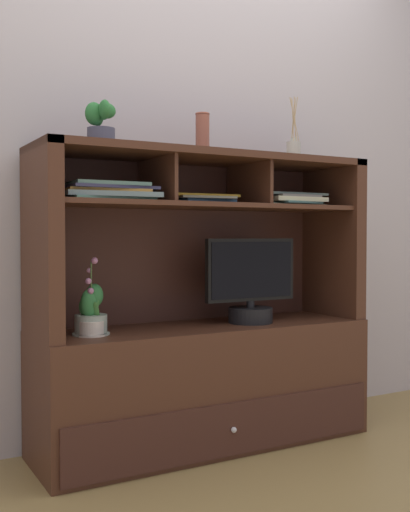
{
  "coord_description": "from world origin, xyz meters",
  "views": [
    {
      "loc": [
        -1.33,
        -2.37,
        0.92
      ],
      "look_at": [
        0.0,
        0.0,
        0.83
      ],
      "focal_mm": 43.83,
      "sensor_mm": 36.0,
      "label": 1
    }
  ],
  "objects_px": {
    "media_console": "(204,351)",
    "potted_succulent": "(100,124)",
    "potted_orchid": "(92,324)",
    "magazine_stack_left": "(287,200)",
    "tv_monitor": "(251,288)",
    "potted_fern": "(91,315)",
    "diffuser_bottle": "(294,150)",
    "ceramic_vase": "(202,134)",
    "magazine_stack_right": "(107,192)",
    "magazine_stack_centre": "(200,199)"
  },
  "relations": [
    {
      "from": "magazine_stack_left",
      "to": "diffuser_bottle",
      "type": "bearing_deg",
      "value": 19.64
    },
    {
      "from": "potted_orchid",
      "to": "potted_succulent",
      "type": "xyz_separation_m",
      "value": [
        0.04,
        0.01,
        0.78
      ]
    },
    {
      "from": "ceramic_vase",
      "to": "potted_orchid",
      "type": "bearing_deg",
      "value": -173.49
    },
    {
      "from": "tv_monitor",
      "to": "potted_fern",
      "type": "bearing_deg",
      "value": 178.31
    },
    {
      "from": "potted_orchid",
      "to": "ceramic_vase",
      "type": "height_order",
      "value": "ceramic_vase"
    },
    {
      "from": "media_console",
      "to": "potted_fern",
      "type": "xyz_separation_m",
      "value": [
        -0.53,
        -0.02,
        0.2
      ]
    },
    {
      "from": "potted_orchid",
      "to": "magazine_stack_right",
      "type": "distance_m",
      "value": 0.52
    },
    {
      "from": "potted_succulent",
      "to": "media_console",
      "type": "bearing_deg",
      "value": 4.22
    },
    {
      "from": "media_console",
      "to": "potted_orchid",
      "type": "xyz_separation_m",
      "value": [
        -0.53,
        -0.05,
        0.16
      ]
    },
    {
      "from": "tv_monitor",
      "to": "magazine_stack_right",
      "type": "bearing_deg",
      "value": -179.55
    },
    {
      "from": "tv_monitor",
      "to": "magazine_stack_left",
      "type": "distance_m",
      "value": 0.46
    },
    {
      "from": "diffuser_bottle",
      "to": "potted_succulent",
      "type": "bearing_deg",
      "value": -177.93
    },
    {
      "from": "magazine_stack_right",
      "to": "ceramic_vase",
      "type": "height_order",
      "value": "ceramic_vase"
    },
    {
      "from": "potted_orchid",
      "to": "ceramic_vase",
      "type": "distance_m",
      "value": 0.95
    },
    {
      "from": "magazine_stack_centre",
      "to": "potted_succulent",
      "type": "bearing_deg",
      "value": -173.33
    },
    {
      "from": "tv_monitor",
      "to": "potted_orchid",
      "type": "bearing_deg",
      "value": 179.89
    },
    {
      "from": "diffuser_bottle",
      "to": "ceramic_vase",
      "type": "height_order",
      "value": "diffuser_bottle"
    },
    {
      "from": "potted_succulent",
      "to": "magazine_stack_centre",
      "type": "bearing_deg",
      "value": 6.67
    },
    {
      "from": "magazine_stack_left",
      "to": "potted_succulent",
      "type": "distance_m",
      "value": 0.96
    },
    {
      "from": "potted_orchid",
      "to": "magazine_stack_left",
      "type": "xyz_separation_m",
      "value": [
        0.96,
        0.03,
        0.51
      ]
    },
    {
      "from": "potted_fern",
      "to": "potted_succulent",
      "type": "relative_size",
      "value": 1.18
    },
    {
      "from": "diffuser_bottle",
      "to": "tv_monitor",
      "type": "bearing_deg",
      "value": -170.38
    },
    {
      "from": "tv_monitor",
      "to": "potted_succulent",
      "type": "bearing_deg",
      "value": 179.11
    },
    {
      "from": "media_console",
      "to": "tv_monitor",
      "type": "height_order",
      "value": "media_console"
    },
    {
      "from": "magazine_stack_centre",
      "to": "diffuser_bottle",
      "type": "distance_m",
      "value": 0.55
    },
    {
      "from": "tv_monitor",
      "to": "potted_succulent",
      "type": "xyz_separation_m",
      "value": [
        -0.7,
        0.01,
        0.67
      ]
    },
    {
      "from": "media_console",
      "to": "potted_succulent",
      "type": "bearing_deg",
      "value": -175.78
    },
    {
      "from": "diffuser_bottle",
      "to": "ceramic_vase",
      "type": "distance_m",
      "value": 0.49
    },
    {
      "from": "magazine_stack_centre",
      "to": "media_console",
      "type": "bearing_deg",
      "value": -66.09
    },
    {
      "from": "diffuser_bottle",
      "to": "magazine_stack_left",
      "type": "bearing_deg",
      "value": -160.36
    },
    {
      "from": "tv_monitor",
      "to": "magazine_stack_left",
      "type": "bearing_deg",
      "value": 7.2
    },
    {
      "from": "magazine_stack_centre",
      "to": "tv_monitor",
      "type": "bearing_deg",
      "value": -16.78
    },
    {
      "from": "ceramic_vase",
      "to": "tv_monitor",
      "type": "bearing_deg",
      "value": -16.26
    },
    {
      "from": "magazine_stack_right",
      "to": "magazine_stack_left",
      "type": "bearing_deg",
      "value": 2.11
    },
    {
      "from": "ceramic_vase",
      "to": "potted_fern",
      "type": "bearing_deg",
      "value": -175.64
    },
    {
      "from": "potted_orchid",
      "to": "magazine_stack_right",
      "type": "bearing_deg",
      "value": -5.96
    },
    {
      "from": "tv_monitor",
      "to": "potted_fern",
      "type": "distance_m",
      "value": 0.74
    },
    {
      "from": "magazine_stack_right",
      "to": "diffuser_bottle",
      "type": "height_order",
      "value": "diffuser_bottle"
    },
    {
      "from": "magazine_stack_centre",
      "to": "potted_succulent",
      "type": "xyz_separation_m",
      "value": [
        -0.48,
        -0.06,
        0.28
      ]
    },
    {
      "from": "potted_orchid",
      "to": "potted_fern",
      "type": "height_order",
      "value": "potted_orchid"
    },
    {
      "from": "magazine_stack_left",
      "to": "magazine_stack_centre",
      "type": "height_order",
      "value": "magazine_stack_left"
    },
    {
      "from": "magazine_stack_left",
      "to": "diffuser_bottle",
      "type": "relative_size",
      "value": 1.23
    },
    {
      "from": "potted_fern",
      "to": "diffuser_bottle",
      "type": "height_order",
      "value": "diffuser_bottle"
    },
    {
      "from": "media_console",
      "to": "potted_orchid",
      "type": "bearing_deg",
      "value": -175.12
    },
    {
      "from": "tv_monitor",
      "to": "diffuser_bottle",
      "type": "bearing_deg",
      "value": 9.62
    },
    {
      "from": "diffuser_bottle",
      "to": "potted_succulent",
      "type": "distance_m",
      "value": 0.97
    },
    {
      "from": "magazine_stack_centre",
      "to": "magazine_stack_right",
      "type": "height_order",
      "value": "magazine_stack_right"
    },
    {
      "from": "media_console",
      "to": "tv_monitor",
      "type": "xyz_separation_m",
      "value": [
        0.21,
        -0.05,
        0.27
      ]
    },
    {
      "from": "potted_orchid",
      "to": "potted_succulent",
      "type": "height_order",
      "value": "potted_succulent"
    },
    {
      "from": "ceramic_vase",
      "to": "magazine_stack_right",
      "type": "bearing_deg",
      "value": -171.77
    }
  ]
}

